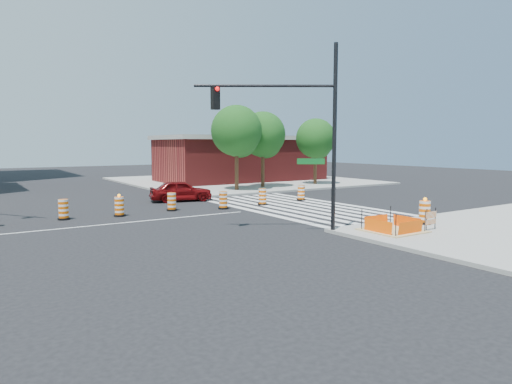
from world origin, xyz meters
TOP-DOWN VIEW (x-y plane):
  - ground at (0.00, 0.00)m, footprint 120.00×120.00m
  - sidewalk_ne at (18.00, 18.00)m, footprint 22.00×22.00m
  - crosswalk_east at (10.95, 0.00)m, footprint 6.75×13.50m
  - lane_centerline at (0.00, 0.00)m, footprint 14.00×0.12m
  - excavation_pit at (9.00, -9.00)m, footprint 2.20×2.20m
  - brick_storefront at (18.00, 18.00)m, footprint 16.50×8.50m
  - red_coupe at (6.19, 6.27)m, footprint 4.33×2.47m
  - signal_pole_se at (5.74, -6.54)m, footprint 5.04×3.22m
  - pit_drum at (11.57, -8.63)m, footprint 0.62×0.62m
  - barricade at (10.55, -9.71)m, footprint 0.79×0.13m
  - tree_north_c at (12.46, 9.54)m, footprint 4.02×4.02m
  - tree_north_d at (15.61, 10.49)m, footprint 3.83×3.83m
  - tree_north_e at (21.25, 10.30)m, footprint 3.59×3.59m
  - median_drum_3 at (-1.79, 2.57)m, footprint 0.60×0.60m
  - median_drum_4 at (0.87, 2.12)m, footprint 0.60×0.60m
  - median_drum_5 at (3.97, 2.52)m, footprint 0.60×0.60m
  - median_drum_6 at (6.76, 1.53)m, footprint 0.60×0.60m
  - median_drum_7 at (9.64, 1.70)m, footprint 0.60×0.60m
  - median_drum_8 at (13.10, 2.19)m, footprint 0.60×0.60m

SIDE VIEW (x-z plane):
  - ground at x=0.00m, z-range 0.00..0.00m
  - lane_centerline at x=0.00m, z-range 0.00..0.01m
  - crosswalk_east at x=10.95m, z-range 0.00..0.01m
  - sidewalk_ne at x=18.00m, z-range 0.00..0.15m
  - excavation_pit at x=9.00m, z-range -0.23..0.67m
  - median_drum_3 at x=-1.79m, z-range -0.03..0.99m
  - median_drum_5 at x=3.97m, z-range -0.03..0.99m
  - median_drum_6 at x=6.76m, z-range -0.03..0.99m
  - median_drum_7 at x=9.64m, z-range -0.03..0.99m
  - median_drum_8 at x=13.10m, z-range -0.03..0.99m
  - median_drum_4 at x=0.87m, z-range -0.10..1.08m
  - pit_drum at x=11.57m, z-range 0.05..1.26m
  - barricade at x=10.55m, z-range 0.20..1.12m
  - red_coupe at x=6.19m, z-range 0.00..1.39m
  - brick_storefront at x=18.00m, z-range 0.02..4.62m
  - tree_north_e at x=21.25m, z-range 1.04..7.14m
  - tree_north_d at x=15.61m, z-range 1.12..7.63m
  - tree_north_c at x=12.46m, z-range 1.17..8.01m
  - signal_pole_se at x=5.74m, z-range 0.88..8.63m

